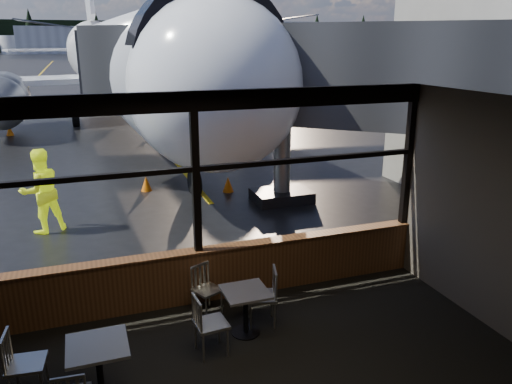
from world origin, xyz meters
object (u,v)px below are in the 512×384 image
chair_near_e (262,297)px  cone_nose (146,184)px  cone_wing (10,130)px  cafe_table_near (246,312)px  airliner (119,4)px  ground_crew (41,191)px  chair_near_w (211,324)px  cone_extra (228,184)px  cafe_table_mid (100,373)px  jet_bridge (278,107)px  chair_near_n (207,291)px  chair_mid_w (27,364)px

chair_near_e → cone_nose: chair_near_e is taller
cone_wing → cafe_table_near: bearing=-75.0°
airliner → ground_crew: size_ratio=20.07×
chair_near_w → cone_extra: chair_near_w is taller
cafe_table_mid → cone_wing: (-3.06, 20.04, -0.15)m
cafe_table_mid → jet_bridge: bearing=54.7°
jet_bridge → cafe_table_near: bearing=-115.4°
jet_bridge → chair_near_w: jet_bridge is taller
jet_bridge → cone_extra: bearing=160.6°
ground_crew → cone_wing: ground_crew is taller
cone_nose → chair_near_n: bearing=-90.0°
cone_extra → cone_wing: bearing=120.1°
cafe_table_mid → ground_crew: 6.43m
airliner → chair_near_e: bearing=-92.6°
airliner → ground_crew: 15.90m
cafe_table_near → chair_near_e: (0.31, 0.17, 0.11)m
cafe_table_mid → cone_wing: bearing=98.7°
cone_nose → ground_crew: bearing=-136.3°
chair_near_e → ground_crew: size_ratio=0.48×
jet_bridge → chair_near_n: (-3.58, -5.95, -2.04)m
chair_near_e → chair_mid_w: (-3.26, -0.59, -0.01)m
chair_near_w → cone_extra: (2.44, 7.47, -0.23)m
cafe_table_mid → chair_near_w: bearing=18.1°
chair_mid_w → cone_wing: chair_mid_w is taller
ground_crew → cone_nose: 3.72m
chair_near_w → ground_crew: ground_crew is taller
jet_bridge → cafe_table_near: jet_bridge is taller
chair_near_e → cone_wing: chair_near_e is taller
chair_near_w → chair_near_n: size_ratio=1.11×
cafe_table_mid → cone_nose: size_ratio=1.79×
chair_near_w → cone_extra: size_ratio=2.04×
airliner → cafe_table_near: (-0.29, -20.28, -5.58)m
cafe_table_mid → cone_extra: bearing=63.6°
cafe_table_near → cone_extra: 7.40m
jet_bridge → cafe_table_near: (-3.18, -6.70, -2.10)m
chair_near_w → chair_mid_w: same height
cafe_table_near → chair_near_e: bearing=27.9°
ground_crew → cone_wing: bearing=-106.4°
cone_wing → chair_mid_w: bearing=-83.5°
airliner → chair_near_e: airliner is taller
cone_nose → cone_wing: size_ratio=0.92×
jet_bridge → chair_near_e: jet_bridge is taller
cafe_table_near → ground_crew: bearing=118.6°
airliner → ground_crew: (-3.31, -14.74, -4.97)m
chair_mid_w → cone_extra: 8.98m
ground_crew → jet_bridge: bearing=165.3°
cafe_table_near → cone_wing: bearing=105.0°
chair_near_n → chair_near_w: bearing=53.9°
chair_near_e → chair_near_n: bearing=66.1°
cone_wing → chair_near_w: bearing=-76.8°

